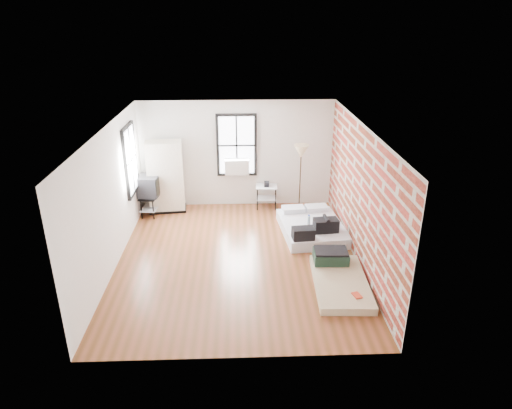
{
  "coord_description": "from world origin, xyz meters",
  "views": [
    {
      "loc": [
        0.06,
        -8.45,
        4.83
      ],
      "look_at": [
        0.4,
        0.3,
        1.11
      ],
      "focal_mm": 32.0,
      "sensor_mm": 36.0,
      "label": 1
    }
  ],
  "objects_px": {
    "mattress_bare": "(338,276)",
    "side_table": "(267,190)",
    "tv_stand": "(149,187)",
    "wardrobe": "(166,177)",
    "floor_lamp": "(301,154)",
    "mattress_main": "(312,227)"
  },
  "relations": [
    {
      "from": "mattress_bare",
      "to": "tv_stand",
      "type": "xyz_separation_m",
      "value": [
        -4.15,
        3.36,
        0.63
      ]
    },
    {
      "from": "mattress_bare",
      "to": "floor_lamp",
      "type": "distance_m",
      "value": 3.87
    },
    {
      "from": "floor_lamp",
      "to": "mattress_main",
      "type": "bearing_deg",
      "value": -85.74
    },
    {
      "from": "mattress_bare",
      "to": "floor_lamp",
      "type": "height_order",
      "value": "floor_lamp"
    },
    {
      "from": "wardrobe",
      "to": "floor_lamp",
      "type": "height_order",
      "value": "wardrobe"
    },
    {
      "from": "wardrobe",
      "to": "tv_stand",
      "type": "height_order",
      "value": "wardrobe"
    },
    {
      "from": "floor_lamp",
      "to": "tv_stand",
      "type": "bearing_deg",
      "value": -176.27
    },
    {
      "from": "wardrobe",
      "to": "mattress_bare",
      "type": "bearing_deg",
      "value": -49.62
    },
    {
      "from": "wardrobe",
      "to": "side_table",
      "type": "xyz_separation_m",
      "value": [
        2.6,
        0.07,
        -0.43
      ]
    },
    {
      "from": "mattress_main",
      "to": "wardrobe",
      "type": "distance_m",
      "value": 3.95
    },
    {
      "from": "floor_lamp",
      "to": "wardrobe",
      "type": "bearing_deg",
      "value": 180.0
    },
    {
      "from": "mattress_main",
      "to": "side_table",
      "type": "bearing_deg",
      "value": 116.32
    },
    {
      "from": "side_table",
      "to": "tv_stand",
      "type": "height_order",
      "value": "tv_stand"
    },
    {
      "from": "mattress_bare",
      "to": "tv_stand",
      "type": "bearing_deg",
      "value": 143.58
    },
    {
      "from": "mattress_main",
      "to": "mattress_bare",
      "type": "xyz_separation_m",
      "value": [
        0.19,
        -2.1,
        -0.04
      ]
    },
    {
      "from": "floor_lamp",
      "to": "tv_stand",
      "type": "xyz_separation_m",
      "value": [
        -3.85,
        -0.25,
        -0.73
      ]
    },
    {
      "from": "mattress_main",
      "to": "side_table",
      "type": "relative_size",
      "value": 2.77
    },
    {
      "from": "mattress_bare",
      "to": "tv_stand",
      "type": "relative_size",
      "value": 1.83
    },
    {
      "from": "tv_stand",
      "to": "side_table",
      "type": "bearing_deg",
      "value": 13.52
    },
    {
      "from": "side_table",
      "to": "floor_lamp",
      "type": "bearing_deg",
      "value": -4.62
    },
    {
      "from": "side_table",
      "to": "floor_lamp",
      "type": "relative_size",
      "value": 0.42
    },
    {
      "from": "mattress_bare",
      "to": "side_table",
      "type": "distance_m",
      "value": 3.88
    }
  ]
}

